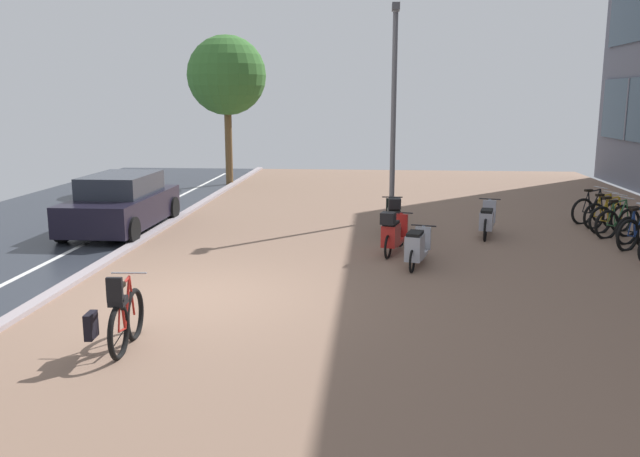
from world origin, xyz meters
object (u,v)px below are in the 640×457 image
scooter_far (394,216)px  bicycle_rack_08 (593,210)px  bicycle_rack_05 (618,223)px  bicycle_rack_03 (637,233)px  scooter_mid (487,221)px  bicycle_foreground (123,320)px  scooter_near (393,233)px  bicycle_rack_07 (603,215)px  street_tree (227,76)px  scooter_extra (417,247)px  lamp_post (394,102)px  bicycle_rack_04 (637,229)px  parked_car_near (121,204)px  bicycle_rack_06 (611,219)px

scooter_far → bicycle_rack_08: bearing=19.1°
bicycle_rack_05 → bicycle_rack_08: size_ratio=0.99×
bicycle_rack_03 → scooter_mid: size_ratio=0.68×
scooter_far → bicycle_foreground: bearing=-115.8°
scooter_mid → bicycle_rack_05: bearing=3.2°
scooter_far → scooter_near: bearing=-91.9°
bicycle_rack_08 → bicycle_rack_07: bearing=-82.8°
bicycle_rack_07 → street_tree: size_ratio=0.22×
scooter_far → scooter_extra: (0.37, -3.14, -0.05)m
scooter_near → lamp_post: bearing=89.0°
lamp_post → street_tree: size_ratio=1.02×
bicycle_rack_03 → scooter_far: bearing=167.5°
bicycle_rack_08 → scooter_near: 6.67m
scooter_extra → street_tree: street_tree is taller
scooter_mid → scooter_far: 2.23m
bicycle_rack_04 → bicycle_rack_07: size_ratio=0.97×
bicycle_foreground → bicycle_rack_03: (9.07, 6.60, -0.04)m
scooter_near → scooter_extra: 1.13m
bicycle_rack_07 → scooter_far: scooter_far is taller
bicycle_rack_05 → parked_car_near: 12.12m
bicycle_foreground → bicycle_rack_07: (9.14, 9.02, -0.06)m
bicycle_foreground → bicycle_rack_03: size_ratio=1.19×
bicycle_rack_07 → bicycle_rack_03: bearing=-91.8°
bicycle_rack_05 → bicycle_rack_07: size_ratio=1.06×
bicycle_rack_07 → bicycle_rack_05: bearing=-93.2°
scooter_mid → bicycle_rack_03: bearing=-18.6°
bicycle_rack_06 → scooter_far: 5.40m
bicycle_rack_06 → parked_car_near: parked_car_near is taller
bicycle_rack_06 → scooter_extra: bicycle_rack_06 is taller
bicycle_rack_05 → lamp_post: size_ratio=0.23×
bicycle_foreground → lamp_post: bearing=68.9°
bicycle_rack_05 → street_tree: size_ratio=0.23×
parked_car_near → lamp_post: size_ratio=0.72×
parked_car_near → bicycle_rack_05: bearing=0.4°
bicycle_rack_03 → parked_car_near: bearing=174.7°
scooter_near → street_tree: 13.03m
bicycle_rack_05 → bicycle_rack_06: bicycle_rack_05 is taller
bicycle_foreground → bicycle_rack_05: 11.97m
scooter_extra → parked_car_near: parked_car_near is taller
bicycle_foreground → bicycle_rack_05: bearing=40.7°
parked_car_near → scooter_far: bearing=0.5°
bicycle_rack_06 → bicycle_rack_08: bearing=92.9°
bicycle_rack_08 → scooter_mid: bicycle_rack_08 is taller
bicycle_rack_05 → scooter_near: 5.79m
scooter_near → scooter_far: size_ratio=0.98×
bicycle_foreground → bicycle_rack_05: size_ratio=1.11×
bicycle_rack_04 → bicycle_rack_05: size_ratio=0.92×
bicycle_rack_08 → street_tree: bearing=148.2°
bicycle_rack_08 → street_tree: size_ratio=0.23×
bicycle_rack_04 → bicycle_rack_05: 0.64m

